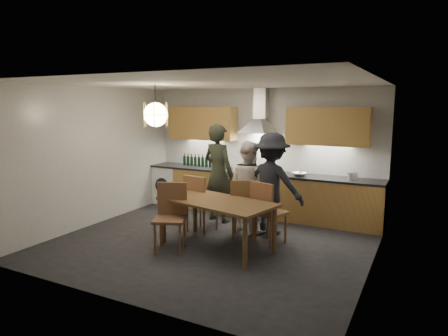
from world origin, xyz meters
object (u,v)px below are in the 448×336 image
at_px(chair_back_left, 199,200).
at_px(wine_bottles, 197,160).
at_px(person_left, 218,173).
at_px(dining_table, 217,206).
at_px(mixing_bowl, 299,174).
at_px(chair_front, 171,212).
at_px(stock_pot, 353,176).
at_px(person_right, 271,184).
at_px(person_mid, 249,186).

xyz_separation_m(chair_back_left, wine_bottles, (-1.01, 1.63, 0.44)).
bearing_deg(person_left, wine_bottles, -25.98).
relative_size(dining_table, mixing_bowl, 6.93).
bearing_deg(chair_back_left, wine_bottles, -50.67).
bearing_deg(wine_bottles, chair_front, -67.43).
bearing_deg(stock_pot, person_left, -161.66).
distance_m(chair_front, mixing_bowl, 2.77).
xyz_separation_m(person_left, wine_bottles, (-0.99, 0.85, 0.08)).
height_order(person_right, stock_pot, person_right).
height_order(chair_back_left, stock_pot, chair_back_left).
bearing_deg(chair_front, wine_bottles, 89.69).
relative_size(chair_back_left, stock_pot, 5.74).
xyz_separation_m(dining_table, chair_back_left, (-0.67, 0.55, -0.09)).
distance_m(dining_table, person_right, 1.20).
bearing_deg(person_mid, mixing_bowl, -100.69).
relative_size(person_right, mixing_bowl, 6.24).
distance_m(dining_table, person_mid, 1.09).
height_order(dining_table, person_right, person_right).
distance_m(person_left, mixing_bowl, 1.57).
bearing_deg(dining_table, person_right, 76.78).
bearing_deg(person_left, stock_pot, -147.24).
xyz_separation_m(person_right, mixing_bowl, (0.22, 0.96, 0.04)).
distance_m(person_mid, stock_pot, 1.94).
distance_m(dining_table, wine_bottles, 2.77).
distance_m(chair_front, wine_bottles, 2.80).
distance_m(person_left, stock_pot, 2.51).
xyz_separation_m(person_mid, person_right, (0.44, -0.01, 0.08)).
height_order(person_left, wine_bottles, person_left).
distance_m(chair_back_left, stock_pot, 2.86).
xyz_separation_m(chair_front, wine_bottles, (-1.06, 2.56, 0.43)).
xyz_separation_m(chair_back_left, chair_front, (0.05, -0.93, 0.01)).
xyz_separation_m(dining_table, wine_bottles, (-1.68, 2.18, 0.35)).
xyz_separation_m(person_left, person_right, (1.19, -0.27, -0.05)).
bearing_deg(stock_pot, chair_front, -132.75).
relative_size(chair_front, stock_pot, 5.84).
bearing_deg(person_mid, chair_front, 88.50).
bearing_deg(stock_pot, dining_table, -128.61).
xyz_separation_m(person_mid, mixing_bowl, (0.65, 0.95, 0.12)).
bearing_deg(dining_table, person_left, 129.28).
relative_size(chair_back_left, mixing_bowl, 3.61).
height_order(person_right, mixing_bowl, person_right).
xyz_separation_m(chair_front, person_left, (-0.07, 1.71, 0.35)).
bearing_deg(dining_table, wine_bottles, 139.73).
bearing_deg(wine_bottles, person_mid, -32.23).
relative_size(chair_back_left, wine_bottles, 1.41).
height_order(mixing_bowl, wine_bottles, wine_bottles).
bearing_deg(stock_pot, mixing_bowl, -174.14).
distance_m(chair_front, person_mid, 1.62).
distance_m(chair_back_left, wine_bottles, 1.97).
xyz_separation_m(dining_table, mixing_bowl, (0.72, 2.03, 0.25)).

